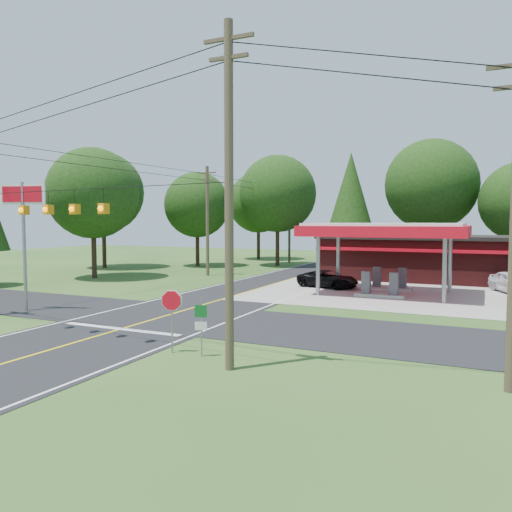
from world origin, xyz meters
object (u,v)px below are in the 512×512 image
at_px(suv_car, 328,279).
at_px(big_stop_sign, 23,215).
at_px(gas_canopy, 386,232).
at_px(octagonal_stop_sign, 172,306).

distance_m(suv_car, big_stop_sign, 21.24).
relative_size(gas_canopy, octagonal_stop_sign, 4.36).
xyz_separation_m(gas_canopy, suv_car, (-4.50, 1.50, -3.62)).
distance_m(gas_canopy, octagonal_stop_sign, 19.69).
distance_m(gas_canopy, suv_car, 5.97).
bearing_deg(suv_car, gas_canopy, -95.39).
height_order(gas_canopy, suv_car, gas_canopy).
relative_size(gas_canopy, suv_car, 2.29).
height_order(suv_car, big_stop_sign, big_stop_sign).
xyz_separation_m(suv_car, big_stop_sign, (-12.50, -16.51, 4.71)).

